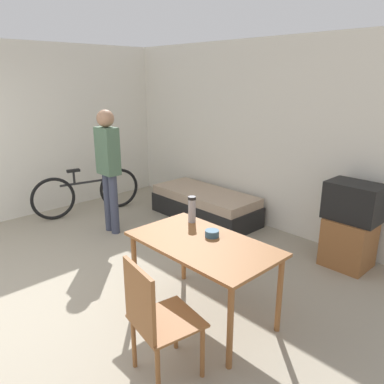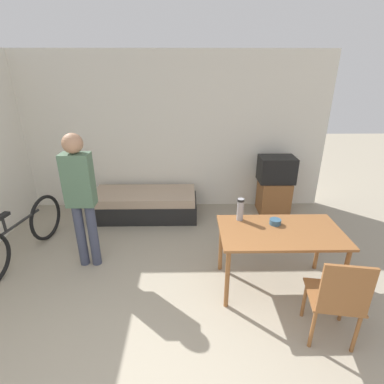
{
  "view_description": "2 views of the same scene",
  "coord_description": "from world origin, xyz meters",
  "views": [
    {
      "loc": [
        3.65,
        -0.7,
        2.19
      ],
      "look_at": [
        0.78,
        2.02,
        0.96
      ],
      "focal_mm": 35.0,
      "sensor_mm": 36.0,
      "label": 1
    },
    {
      "loc": [
        0.45,
        -1.39,
        2.47
      ],
      "look_at": [
        0.5,
        2.08,
        0.98
      ],
      "focal_mm": 28.0,
      "sensor_mm": 36.0,
      "label": 2
    }
  ],
  "objects": [
    {
      "name": "thermos_flask",
      "position": [
        1.06,
        1.75,
        0.91
      ],
      "size": [
        0.08,
        0.08,
        0.27
      ],
      "color": "#99999E",
      "rests_on": "dining_table"
    },
    {
      "name": "wall_left",
      "position": [
        -2.41,
        1.89,
        1.35
      ],
      "size": [
        0.06,
        4.78,
        2.7
      ],
      "color": "silver",
      "rests_on": "ground_plane"
    },
    {
      "name": "wall_back",
      "position": [
        0.0,
        3.81,
        1.35
      ],
      "size": [
        5.77,
        0.06,
        2.7
      ],
      "color": "silver",
      "rests_on": "ground_plane"
    },
    {
      "name": "daybed",
      "position": [
        -0.3,
        3.32,
        0.22
      ],
      "size": [
        1.78,
        0.76,
        0.45
      ],
      "color": "black",
      "rests_on": "ground_plane"
    },
    {
      "name": "mate_bowl",
      "position": [
        1.46,
        1.63,
        0.79
      ],
      "size": [
        0.13,
        0.13,
        0.06
      ],
      "color": "#335670",
      "rests_on": "dining_table"
    },
    {
      "name": "person_standing",
      "position": [
        -0.86,
        1.96,
        1.04
      ],
      "size": [
        0.34,
        0.24,
        1.76
      ],
      "color": "#3D4256",
      "rests_on": "ground_plane"
    },
    {
      "name": "bicycle",
      "position": [
        -1.8,
        2.09,
        0.35
      ],
      "size": [
        0.39,
        1.76,
        0.77
      ],
      "color": "black",
      "rests_on": "ground_plane"
    },
    {
      "name": "wooden_chair",
      "position": [
        1.79,
        0.69,
        0.54
      ],
      "size": [
        0.53,
        0.53,
        0.96
      ],
      "color": "brown",
      "rests_on": "ground_plane"
    },
    {
      "name": "tv",
      "position": [
        1.97,
        3.45,
        0.52
      ],
      "size": [
        0.6,
        0.48,
        1.03
      ],
      "color": "brown",
      "rests_on": "ground_plane"
    },
    {
      "name": "dining_table",
      "position": [
        1.48,
        1.49,
        0.67
      ],
      "size": [
        1.36,
        0.77,
        0.76
      ],
      "color": "brown",
      "rests_on": "ground_plane"
    }
  ]
}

